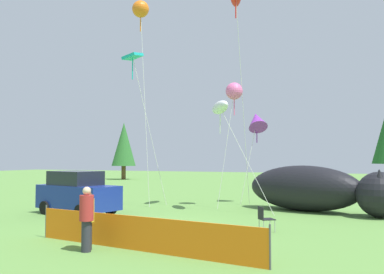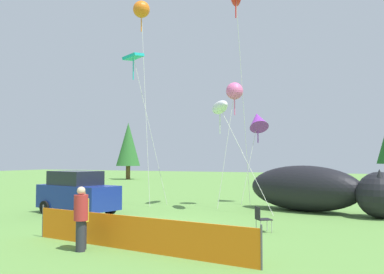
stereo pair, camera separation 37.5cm
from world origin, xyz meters
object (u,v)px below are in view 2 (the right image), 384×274
object	(u,v)px
spectator_in_blue_shirt	(82,218)
kite_teal_diamond	(134,60)
inflatable_cat	(317,191)
kite_white_ghost	(220,108)
spectator_in_green_shirt	(81,216)
parked_car	(77,193)
kite_orange_flower	(141,10)
kite_purple_delta	(258,120)
folding_chair	(261,217)
kite_pink_octopus	(234,91)

from	to	relation	value
spectator_in_blue_shirt	kite_teal_diamond	xyz separation A→B (m)	(-4.64, 10.50, 7.19)
inflatable_cat	kite_white_ghost	distance (m)	6.11
spectator_in_blue_shirt	spectator_in_green_shirt	xyz separation A→B (m)	(0.13, -0.25, 0.08)
parked_car	kite_white_ghost	size ratio (longest dim) A/B	0.79
spectator_in_blue_shirt	kite_orange_flower	world-z (taller)	kite_orange_flower
kite_teal_diamond	kite_purple_delta	size ratio (longest dim) A/B	1.54
kite_teal_diamond	kite_white_ghost	xyz separation A→B (m)	(5.34, -0.69, -3.03)
folding_chair	kite_purple_delta	distance (m)	10.59
parked_car	spectator_in_blue_shirt	bearing A→B (deg)	-37.07
kite_pink_octopus	parked_car	bearing A→B (deg)	-136.26
kite_orange_flower	kite_pink_octopus	distance (m)	7.34
folding_chair	inflatable_cat	distance (m)	6.49
spectator_in_green_shirt	kite_purple_delta	size ratio (longest dim) A/B	0.32
folding_chair	kite_purple_delta	world-z (taller)	kite_purple_delta
inflatable_cat	kite_purple_delta	distance (m)	6.00
inflatable_cat	kite_orange_flower	world-z (taller)	kite_orange_flower
kite_teal_diamond	kite_orange_flower	world-z (taller)	kite_orange_flower
inflatable_cat	kite_white_ghost	xyz separation A→B (m)	(-4.41, -1.27, 4.03)
kite_pink_octopus	spectator_in_blue_shirt	bearing A→B (deg)	-94.26
spectator_in_green_shirt	folding_chair	bearing A→B (deg)	52.12
inflatable_cat	spectator_in_blue_shirt	world-z (taller)	inflatable_cat
spectator_in_green_shirt	kite_orange_flower	bearing A→B (deg)	112.30
kite_pink_octopus	inflatable_cat	bearing A→B (deg)	-7.67
kite_teal_diamond	kite_white_ghost	world-z (taller)	kite_teal_diamond
kite_orange_flower	kite_white_ghost	bearing A→B (deg)	-13.80
inflatable_cat	kite_orange_flower	size ratio (longest dim) A/B	0.65
kite_orange_flower	kite_pink_octopus	world-z (taller)	kite_orange_flower
folding_chair	spectator_in_green_shirt	xyz separation A→B (m)	(-3.85, -4.95, 0.45)
folding_chair	kite_pink_octopus	size ratio (longest dim) A/B	0.13
spectator_in_green_shirt	kite_teal_diamond	bearing A→B (deg)	113.95
kite_purple_delta	kite_white_ghost	bearing A→B (deg)	-100.63
kite_purple_delta	kite_orange_flower	bearing A→B (deg)	-153.47
parked_car	folding_chair	bearing A→B (deg)	5.04
spectator_in_blue_shirt	kite_orange_flower	size ratio (longest dim) A/B	0.14
kite_white_ghost	folding_chair	bearing A→B (deg)	-57.19
parked_car	kite_purple_delta	bearing A→B (deg)	64.93
folding_chair	kite_pink_octopus	bearing A→B (deg)	78.61
kite_teal_diamond	kite_purple_delta	xyz separation A→B (m)	(6.14, 3.60, -3.34)
folding_chair	parked_car	bearing A→B (deg)	135.70
spectator_in_blue_shirt	kite_pink_octopus	xyz separation A→B (m)	(0.87, 11.65, 5.23)
kite_purple_delta	spectator_in_blue_shirt	bearing A→B (deg)	-96.08
spectator_in_blue_shirt	kite_purple_delta	world-z (taller)	kite_purple_delta
inflatable_cat	spectator_in_blue_shirt	distance (m)	12.20
spectator_in_blue_shirt	kite_purple_delta	size ratio (longest dim) A/B	0.30
inflatable_cat	kite_white_ghost	world-z (taller)	kite_white_ghost
parked_car	spectator_in_green_shirt	size ratio (longest dim) A/B	2.40
inflatable_cat	kite_purple_delta	bearing A→B (deg)	160.03
spectator_in_blue_shirt	kite_orange_flower	distance (m)	15.72
spectator_in_blue_shirt	folding_chair	bearing A→B (deg)	49.73
kite_white_ghost	kite_purple_delta	bearing A→B (deg)	79.37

